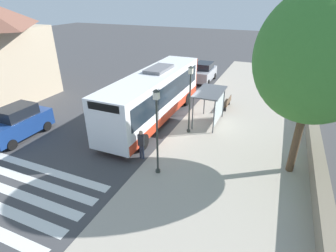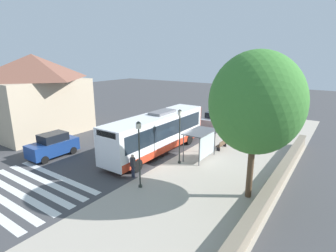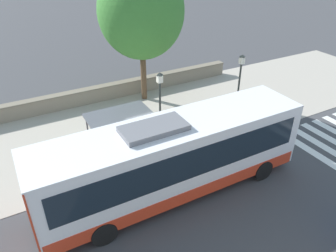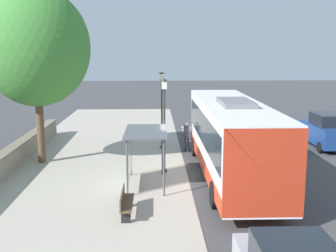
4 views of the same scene
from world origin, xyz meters
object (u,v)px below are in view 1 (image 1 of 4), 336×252
at_px(bus_shelter, 212,97).
at_px(parked_car_behind_bus, 204,72).
at_px(bus, 154,95).
at_px(street_lamp_far, 157,126).
at_px(pedestrian, 141,142).
at_px(bench, 227,103).
at_px(street_lamp_near, 190,95).
at_px(shade_tree, 317,58).
at_px(parked_car_far_lane, 18,123).

relative_size(bus_shelter, parked_car_behind_bus, 0.77).
relative_size(bus, bus_shelter, 3.72).
height_order(bus, street_lamp_far, street_lamp_far).
relative_size(pedestrian, bench, 0.94).
xyz_separation_m(street_lamp_near, shade_tree, (-6.29, 2.02, 3.21)).
xyz_separation_m(bus, parked_car_behind_bus, (-0.57, -10.74, -0.96)).
bearing_deg(street_lamp_near, street_lamp_far, 90.29).
bearing_deg(parked_car_behind_bus, bus_shelter, 108.99).
bearing_deg(shade_tree, bench, -56.24).
distance_m(bus_shelter, street_lamp_far, 6.87).
relative_size(bench, parked_car_far_lane, 0.45).
bearing_deg(street_lamp_far, bus_shelter, -98.01).
relative_size(bus_shelter, street_lamp_far, 0.69).
distance_m(pedestrian, bench, 9.66).
bearing_deg(street_lamp_far, bus, -62.84).
bearing_deg(street_lamp_near, parked_car_behind_bus, -78.40).
bearing_deg(street_lamp_far, street_lamp_near, -89.71).
relative_size(pedestrian, street_lamp_near, 0.39).
relative_size(bus, parked_car_far_lane, 2.84).
relative_size(bus, bench, 6.31).
xyz_separation_m(street_lamp_far, parked_car_far_lane, (9.79, -0.01, -1.69)).
relative_size(pedestrian, parked_car_far_lane, 0.42).
bearing_deg(shade_tree, bus_shelter, -36.21).
distance_m(shade_tree, parked_car_far_lane, 17.03).
bearing_deg(bus_shelter, street_lamp_near, 62.42).
bearing_deg(shade_tree, bus, -17.74).
bearing_deg(parked_car_far_lane, bus_shelter, -147.82).
relative_size(bus_shelter, parked_car_far_lane, 0.76).
bearing_deg(bus_shelter, pedestrian, 68.42).
distance_m(street_lamp_far, parked_car_far_lane, 9.94).
xyz_separation_m(bus, parked_car_far_lane, (6.80, 5.83, -0.91)).
distance_m(bus_shelter, street_lamp_near, 2.21).
bearing_deg(shade_tree, pedestrian, 14.82).
xyz_separation_m(parked_car_behind_bus, parked_car_far_lane, (7.37, 16.57, 0.04)).
xyz_separation_m(bus_shelter, pedestrian, (2.34, 5.92, -0.98)).
height_order(bench, street_lamp_near, street_lamp_near).
bearing_deg(bus_shelter, shade_tree, 143.79).
bearing_deg(parked_car_far_lane, street_lamp_far, 179.95).
bearing_deg(parked_car_far_lane, shade_tree, -169.87).
xyz_separation_m(bench, shade_tree, (-4.80, 7.18, 5.38)).
relative_size(street_lamp_far, shade_tree, 0.52).
xyz_separation_m(bus_shelter, parked_car_behind_bus, (3.38, -9.81, -1.06)).
bearing_deg(bench, street_lamp_far, 81.71).
bearing_deg(bus_shelter, parked_car_behind_bus, -71.01).
bearing_deg(shade_tree, street_lamp_near, -17.80).
height_order(street_lamp_near, street_lamp_far, street_lamp_far).
distance_m(pedestrian, parked_car_behind_bus, 15.76).
xyz_separation_m(bus_shelter, shade_tree, (-5.32, 3.89, 3.85)).
height_order(street_lamp_far, shade_tree, shade_tree).
distance_m(street_lamp_near, parked_car_behind_bus, 12.05).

